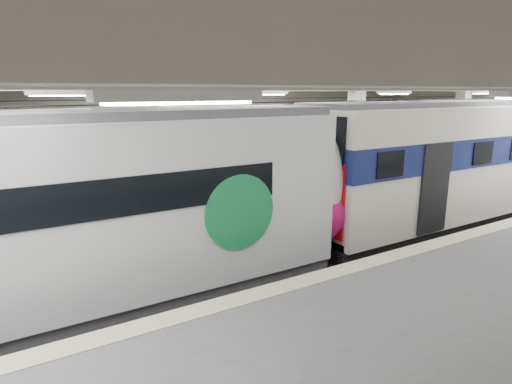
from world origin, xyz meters
TOP-DOWN VIEW (x-y plane):
  - station_hall at (0.00, -1.74)m, footprint 36.00×24.00m
  - modern_emu at (-5.23, -0.00)m, footprint 14.33×2.96m
  - older_rer at (7.55, 0.00)m, footprint 14.18×3.13m

SIDE VIEW (x-z plane):
  - modern_emu at x=-5.23m, z-range -0.04..4.56m
  - older_rer at x=7.55m, z-range 0.11..4.76m
  - station_hall at x=0.00m, z-range 0.37..6.12m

